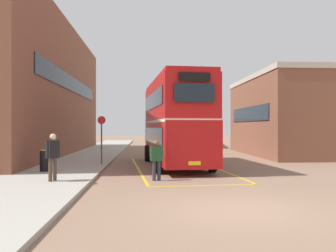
% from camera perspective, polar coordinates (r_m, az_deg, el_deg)
% --- Properties ---
extents(ground_plane, '(135.60, 135.60, 0.00)m').
position_cam_1_polar(ground_plane, '(24.03, 2.40, -5.30)').
color(ground_plane, '#846651').
extents(sidewalk_left, '(4.00, 57.60, 0.14)m').
position_cam_1_polar(sidewalk_left, '(26.62, -12.25, -4.64)').
color(sidewalk_left, '#A39E93').
rests_on(sidewalk_left, ground).
extents(brick_building_left, '(6.49, 25.54, 9.88)m').
position_cam_1_polar(brick_building_left, '(29.98, -20.72, 5.19)').
color(brick_building_left, brown).
rests_on(brick_building_left, ground).
extents(depot_building_right, '(6.62, 12.56, 6.09)m').
position_cam_1_polar(depot_building_right, '(29.89, 18.55, 1.58)').
color(depot_building_right, brown).
rests_on(depot_building_right, ground).
extents(double_decker_bus, '(3.46, 9.97, 4.75)m').
position_cam_1_polar(double_decker_bus, '(20.18, 1.14, 0.86)').
color(double_decker_bus, black).
rests_on(double_decker_bus, ground).
extents(single_deck_bus, '(3.73, 10.18, 3.02)m').
position_cam_1_polar(single_deck_bus, '(40.89, 4.08, -0.86)').
color(single_deck_bus, black).
rests_on(single_deck_bus, ground).
extents(pedestrian_boarding, '(0.54, 0.33, 1.63)m').
position_cam_1_polar(pedestrian_boarding, '(14.71, -1.80, -4.94)').
color(pedestrian_boarding, '#2D2D38').
rests_on(pedestrian_boarding, ground).
extents(pedestrian_waiting_near, '(0.45, 0.54, 1.77)m').
position_cam_1_polar(pedestrian_waiting_near, '(14.28, -17.61, -4.11)').
color(pedestrian_waiting_near, '#473828').
rests_on(pedestrian_waiting_near, sidewalk_left).
extents(litter_bin, '(0.53, 0.53, 0.98)m').
position_cam_1_polar(litter_bin, '(17.62, -18.62, -5.11)').
color(litter_bin, black).
rests_on(litter_bin, sidewalk_left).
extents(bus_stop_sign, '(0.44, 0.08, 2.61)m').
position_cam_1_polar(bus_stop_sign, '(20.04, -10.36, -1.42)').
color(bus_stop_sign, '#4C4C51').
rests_on(bus_stop_sign, sidewalk_left).
extents(bay_marking_yellow, '(5.24, 12.15, 0.01)m').
position_cam_1_polar(bay_marking_yellow, '(18.46, 1.84, -6.85)').
color(bay_marking_yellow, gold).
rests_on(bay_marking_yellow, ground).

